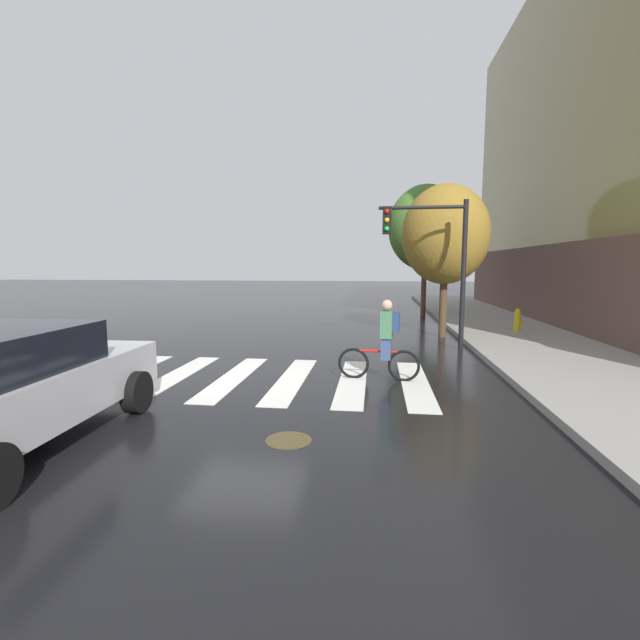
# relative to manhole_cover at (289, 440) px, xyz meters

# --- Properties ---
(ground_plane) EXTENTS (120.00, 120.00, 0.00)m
(ground_plane) POSITION_rel_manhole_cover_xyz_m (-1.62, 3.23, -0.00)
(ground_plane) COLOR black
(crosswalk_stripes) EXTENTS (8.19, 3.78, 0.01)m
(crosswalk_stripes) POSITION_rel_manhole_cover_xyz_m (-1.83, 3.23, 0.00)
(crosswalk_stripes) COLOR silver
(crosswalk_stripes) RESTS_ON ground
(manhole_cover) EXTENTS (0.64, 0.64, 0.01)m
(manhole_cover) POSITION_rel_manhole_cover_xyz_m (0.00, 0.00, 0.00)
(manhole_cover) COLOR #473D1E
(manhole_cover) RESTS_ON ground
(sedan_near) EXTENTS (2.30, 4.67, 1.59)m
(sedan_near) POSITION_rel_manhole_cover_xyz_m (-3.57, -0.70, 0.82)
(sedan_near) COLOR #B7B7BC
(sedan_near) RESTS_ON ground
(cyclist) EXTENTS (1.71, 0.38, 1.69)m
(cyclist) POSITION_rel_manhole_cover_xyz_m (1.36, 3.40, 0.84)
(cyclist) COLOR black
(cyclist) RESTS_ON ground
(traffic_light_near) EXTENTS (2.47, 0.28, 4.20)m
(traffic_light_near) POSITION_rel_manhole_cover_xyz_m (2.77, 7.19, 2.86)
(traffic_light_near) COLOR black
(traffic_light_near) RESTS_ON ground
(fire_hydrant) EXTENTS (0.33, 0.22, 0.78)m
(fire_hydrant) POSITION_rel_manhole_cover_xyz_m (5.99, 10.01, 0.53)
(fire_hydrant) COLOR gold
(fire_hydrant) RESTS_ON sidewalk
(street_tree_near) EXTENTS (2.82, 2.82, 5.02)m
(street_tree_near) POSITION_rel_manhole_cover_xyz_m (3.39, 9.36, 3.38)
(street_tree_near) COLOR #4C3823
(street_tree_near) RESTS_ON ground
(street_tree_mid) EXTENTS (3.45, 3.45, 6.14)m
(street_tree_mid) POSITION_rel_manhole_cover_xyz_m (3.43, 15.87, 4.14)
(street_tree_mid) COLOR #4C3823
(street_tree_mid) RESTS_ON ground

